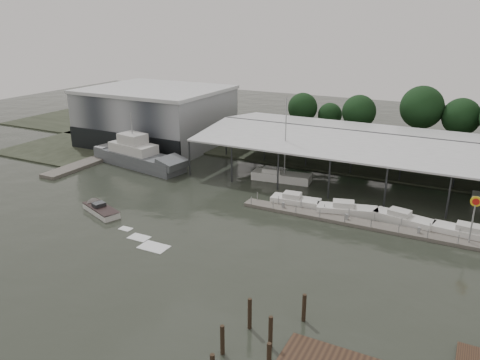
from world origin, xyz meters
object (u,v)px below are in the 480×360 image
at_px(grey_trawler, 139,156).
at_px(white_sailboat, 280,176).
at_px(speedboat_underway, 99,209).
at_px(shell_fuel_sign, 474,211).

distance_m(grey_trawler, white_sailboat, 23.47).
relative_size(white_sailboat, speedboat_underway, 0.73).
relative_size(grey_trawler, speedboat_underway, 1.08).
xyz_separation_m(grey_trawler, white_sailboat, (23.15, 3.76, -0.93)).
relative_size(grey_trawler, white_sailboat, 1.47).
relative_size(shell_fuel_sign, speedboat_underway, 0.32).
height_order(shell_fuel_sign, speedboat_underway, shell_fuel_sign).
height_order(shell_fuel_sign, grey_trawler, grey_trawler).
bearing_deg(white_sailboat, speedboat_underway, -132.18).
bearing_deg(white_sailboat, grey_trawler, -176.98).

